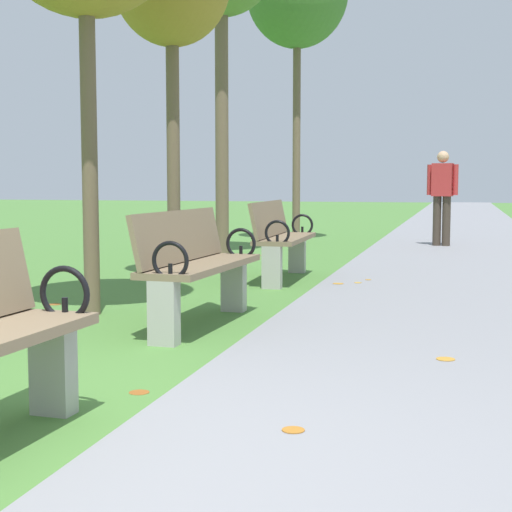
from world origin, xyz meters
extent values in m
plane|color=#4C7F38|center=(0.00, 0.00, 0.00)|extent=(80.00, 80.00, 0.00)
cube|color=gray|center=(1.47, 18.00, 0.01)|extent=(2.94, 44.00, 0.02)
cube|color=#A8A59E|center=(-0.41, 0.71, 0.23)|extent=(0.21, 0.13, 0.45)
torus|color=black|center=(-0.35, 0.73, 0.59)|extent=(0.27, 0.04, 0.27)
cylinder|color=black|center=(-0.35, 0.73, 0.51)|extent=(0.03, 0.03, 0.12)
cube|color=#7A664C|center=(-0.45, 3.08, 0.47)|extent=(0.51, 1.62, 0.05)
cube|color=#7A664C|center=(-0.64, 3.09, 0.70)|extent=(0.19, 1.60, 0.40)
cube|color=#A8A59E|center=(-0.48, 2.34, 0.23)|extent=(0.21, 0.13, 0.45)
cube|color=#A8A59E|center=(-0.42, 3.82, 0.23)|extent=(0.21, 0.13, 0.45)
torus|color=black|center=(-0.42, 2.32, 0.59)|extent=(0.27, 0.04, 0.27)
cylinder|color=black|center=(-0.42, 2.32, 0.51)|extent=(0.03, 0.03, 0.12)
torus|color=black|center=(-0.36, 3.84, 0.59)|extent=(0.27, 0.04, 0.27)
cylinder|color=black|center=(-0.36, 3.84, 0.51)|extent=(0.03, 0.03, 0.12)
cube|color=#7A664C|center=(-0.45, 6.04, 0.47)|extent=(0.48, 1.61, 0.05)
cube|color=#7A664C|center=(-0.64, 6.03, 0.70)|extent=(0.16, 1.60, 0.40)
cube|color=#A8A59E|center=(-0.43, 5.30, 0.23)|extent=(0.20, 0.13, 0.45)
cube|color=#A8A59E|center=(-0.47, 6.78, 0.23)|extent=(0.20, 0.13, 0.45)
torus|color=black|center=(-0.37, 5.28, 0.59)|extent=(0.27, 0.04, 0.27)
cylinder|color=black|center=(-0.37, 5.28, 0.51)|extent=(0.03, 0.03, 0.12)
torus|color=black|center=(-0.41, 6.80, 0.59)|extent=(0.27, 0.04, 0.27)
cylinder|color=black|center=(-0.41, 6.80, 0.51)|extent=(0.03, 0.03, 0.12)
cylinder|color=brown|center=(-1.53, 3.37, 1.41)|extent=(0.13, 0.13, 2.82)
cylinder|color=brown|center=(-1.65, 5.65, 1.43)|extent=(0.15, 0.15, 2.86)
cylinder|color=brown|center=(-2.01, 8.64, 1.95)|extent=(0.20, 0.20, 3.89)
cylinder|color=brown|center=(-1.49, 11.61, 1.95)|extent=(0.14, 0.14, 3.91)
cylinder|color=#3D3328|center=(1.23, 11.15, 0.45)|extent=(0.14, 0.14, 0.85)
cylinder|color=#3D3328|center=(1.08, 11.17, 0.45)|extent=(0.14, 0.14, 0.85)
cube|color=#B22D2D|center=(1.16, 11.16, 1.15)|extent=(0.37, 0.28, 0.56)
sphere|color=tan|center=(1.16, 11.16, 1.54)|extent=(0.20, 0.20, 0.20)
cylinder|color=#B22D2D|center=(1.37, 11.12, 1.15)|extent=(0.09, 0.09, 0.52)
cylinder|color=#B22D2D|center=(0.94, 11.20, 1.15)|extent=(0.09, 0.09, 0.52)
cylinder|color=#BC842D|center=(1.40, 2.30, 0.02)|extent=(0.15, 0.15, 0.00)
cylinder|color=#93511E|center=(-2.11, 3.76, 0.00)|extent=(0.13, 0.13, 0.00)
cylinder|color=#AD6B23|center=(0.78, 0.69, 0.02)|extent=(0.13, 0.13, 0.00)
cylinder|color=#AD6B23|center=(-1.38, 8.30, 0.00)|extent=(0.16, 0.16, 0.00)
cylinder|color=gold|center=(-0.91, 1.79, 0.00)|extent=(0.10, 0.10, 0.00)
cylinder|color=#BC842D|center=(0.48, 6.13, 0.02)|extent=(0.08, 0.08, 0.00)
cylinder|color=#BC842D|center=(0.21, 5.71, 0.02)|extent=(0.16, 0.16, 0.00)
cylinder|color=gold|center=(0.40, 5.84, 0.02)|extent=(0.08, 0.08, 0.00)
cylinder|color=#BC842D|center=(-0.40, 0.72, 0.00)|extent=(0.14, 0.14, 0.00)
cylinder|color=#93511E|center=(-1.44, 8.85, 0.00)|extent=(0.09, 0.09, 0.00)
cylinder|color=#93511E|center=(-0.17, 1.17, 0.00)|extent=(0.14, 0.14, 0.00)
camera|label=1|loc=(1.47, -2.62, 1.13)|focal=54.87mm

